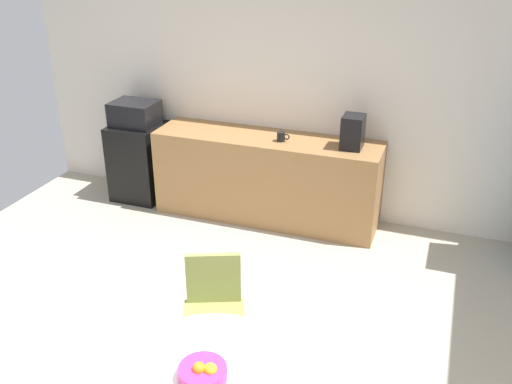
# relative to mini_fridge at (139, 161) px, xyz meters

# --- Properties ---
(wall_back) EXTENTS (6.00, 0.10, 2.60)m
(wall_back) POSITION_rel_mini_fridge_xyz_m (1.74, 0.35, 0.87)
(wall_back) COLOR silver
(wall_back) RESTS_ON ground_plane
(counter_block) EXTENTS (2.33, 0.60, 0.90)m
(counter_block) POSITION_rel_mini_fridge_xyz_m (1.51, 0.00, 0.02)
(counter_block) COLOR #9E7042
(counter_block) RESTS_ON ground_plane
(mini_fridge) EXTENTS (0.54, 0.54, 0.85)m
(mini_fridge) POSITION_rel_mini_fridge_xyz_m (0.00, 0.00, 0.00)
(mini_fridge) COLOR black
(mini_fridge) RESTS_ON ground_plane
(microwave) EXTENTS (0.48, 0.38, 0.26)m
(microwave) POSITION_rel_mini_fridge_xyz_m (0.00, 0.00, 0.56)
(microwave) COLOR black
(microwave) RESTS_ON mini_fridge
(chair_olive) EXTENTS (0.55, 0.55, 0.83)m
(chair_olive) POSITION_rel_mini_fridge_xyz_m (1.89, -2.22, 0.09)
(chair_olive) COLOR silver
(chair_olive) RESTS_ON ground_plane
(fruit_bowl) EXTENTS (0.25, 0.25, 0.11)m
(fruit_bowl) POSITION_rel_mini_fridge_xyz_m (2.23, -3.11, 0.34)
(fruit_bowl) COLOR #D8338C
(fruit_bowl) RESTS_ON round_table
(mug_white) EXTENTS (0.13, 0.08, 0.09)m
(mug_white) POSITION_rel_mini_fridge_xyz_m (1.68, -0.06, 0.52)
(mug_white) COLOR black
(mug_white) RESTS_ON counter_block
(coffee_maker) EXTENTS (0.20, 0.24, 0.32)m
(coffee_maker) POSITION_rel_mini_fridge_xyz_m (2.37, 0.00, 0.63)
(coffee_maker) COLOR black
(coffee_maker) RESTS_ON counter_block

